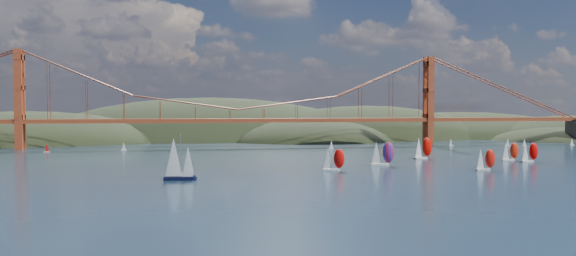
{
  "coord_description": "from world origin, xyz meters",
  "views": [
    {
      "loc": [
        -34.84,
        -149.73,
        23.26
      ],
      "look_at": [
        12.16,
        90.0,
        14.31
      ],
      "focal_mm": 35.0,
      "sensor_mm": 36.0,
      "label": 1
    }
  ],
  "objects_px": {
    "racer_1": "(485,159)",
    "racer_4": "(510,151)",
    "sloop_navy": "(178,159)",
    "racer_rwb": "(382,153)",
    "racer_3": "(423,147)",
    "racer_2": "(529,152)",
    "racer_0": "(333,159)"
  },
  "relations": [
    {
      "from": "racer_1",
      "to": "racer_4",
      "type": "distance_m",
      "value": 45.6
    },
    {
      "from": "sloop_navy",
      "to": "racer_rwb",
      "type": "xyz_separation_m",
      "value": [
        80.06,
        29.91,
        -1.55
      ]
    },
    {
      "from": "racer_3",
      "to": "racer_rwb",
      "type": "bearing_deg",
      "value": -156.06
    },
    {
      "from": "racer_1",
      "to": "racer_2",
      "type": "xyz_separation_m",
      "value": [
        35.52,
        25.35,
        0.19
      ]
    },
    {
      "from": "sloop_navy",
      "to": "racer_2",
      "type": "xyz_separation_m",
      "value": [
        146.84,
        31.71,
        -2.27
      ]
    },
    {
      "from": "sloop_navy",
      "to": "racer_2",
      "type": "relative_size",
      "value": 1.62
    },
    {
      "from": "sloop_navy",
      "to": "racer_2",
      "type": "bearing_deg",
      "value": 21.27
    },
    {
      "from": "racer_1",
      "to": "racer_4",
      "type": "bearing_deg",
      "value": 42.76
    },
    {
      "from": "sloop_navy",
      "to": "racer_1",
      "type": "distance_m",
      "value": 111.54
    },
    {
      "from": "racer_0",
      "to": "racer_2",
      "type": "bearing_deg",
      "value": 21.02
    },
    {
      "from": "racer_rwb",
      "to": "sloop_navy",
      "type": "bearing_deg",
      "value": -151.0
    },
    {
      "from": "racer_0",
      "to": "sloop_navy",
      "type": "bearing_deg",
      "value": -152.49
    },
    {
      "from": "racer_4",
      "to": "racer_rwb",
      "type": "distance_m",
      "value": 63.35
    },
    {
      "from": "racer_2",
      "to": "racer_4",
      "type": "bearing_deg",
      "value": 112.15
    },
    {
      "from": "racer_2",
      "to": "racer_4",
      "type": "relative_size",
      "value": 1.04
    },
    {
      "from": "racer_0",
      "to": "racer_rwb",
      "type": "xyz_separation_m",
      "value": [
        24.06,
        13.68,
        0.78
      ]
    },
    {
      "from": "racer_2",
      "to": "racer_rwb",
      "type": "xyz_separation_m",
      "value": [
        -66.78,
        -1.8,
        0.72
      ]
    },
    {
      "from": "racer_rwb",
      "to": "racer_4",
      "type": "bearing_deg",
      "value": 17.2
    },
    {
      "from": "sloop_navy",
      "to": "racer_1",
      "type": "bearing_deg",
      "value": 12.36
    },
    {
      "from": "racer_1",
      "to": "racer_3",
      "type": "height_order",
      "value": "racer_3"
    },
    {
      "from": "racer_0",
      "to": "racer_1",
      "type": "distance_m",
      "value": 56.2
    },
    {
      "from": "racer_rwb",
      "to": "racer_0",
      "type": "bearing_deg",
      "value": -141.87
    },
    {
      "from": "racer_4",
      "to": "racer_0",
      "type": "bearing_deg",
      "value": -163.78
    },
    {
      "from": "racer_2",
      "to": "racer_rwb",
      "type": "distance_m",
      "value": 66.81
    },
    {
      "from": "racer_3",
      "to": "racer_4",
      "type": "height_order",
      "value": "racer_3"
    },
    {
      "from": "racer_0",
      "to": "racer_2",
      "type": "distance_m",
      "value": 92.15
    },
    {
      "from": "racer_3",
      "to": "racer_1",
      "type": "bearing_deg",
      "value": -103.16
    },
    {
      "from": "racer_0",
      "to": "racer_1",
      "type": "height_order",
      "value": "racer_0"
    },
    {
      "from": "racer_2",
      "to": "racer_1",
      "type": "bearing_deg",
      "value": -150.53
    },
    {
      "from": "racer_2",
      "to": "racer_4",
      "type": "height_order",
      "value": "racer_2"
    },
    {
      "from": "racer_4",
      "to": "racer_1",
      "type": "bearing_deg",
      "value": -132.22
    },
    {
      "from": "racer_0",
      "to": "racer_rwb",
      "type": "height_order",
      "value": "racer_rwb"
    }
  ]
}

